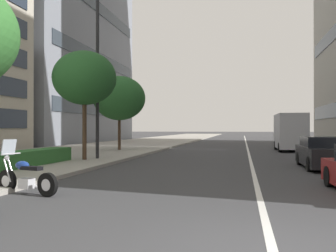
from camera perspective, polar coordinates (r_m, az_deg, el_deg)
sidewalk_right_plaza at (r=37.38m, az=-6.89°, el=-2.96°), size 160.00×10.66×0.15m
lane_centre_stripe at (r=40.55m, az=11.70°, el=-2.85°), size 110.00×0.16×0.01m
motorcycle_far_end_row at (r=11.01m, az=-20.53°, el=-7.30°), size 0.84×2.09×1.47m
car_far_down_avenue at (r=18.27m, az=22.27°, el=-3.79°), size 4.61×1.89×1.40m
delivery_van_ahead at (r=31.38m, az=17.80°, el=-0.77°), size 5.49×2.13×2.89m
street_lamp_with_banners at (r=21.21m, az=-9.70°, el=10.18°), size 1.26×2.50×9.48m
clipped_hedge_bed at (r=17.66m, az=-20.55°, el=-4.54°), size 6.65×1.10×0.65m
street_tree_far_plaza at (r=20.43m, az=-12.38°, el=7.00°), size 3.30×3.30×5.65m
street_tree_by_lamp_post at (r=29.18m, az=-7.29°, el=4.14°), size 3.95×3.95×5.60m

